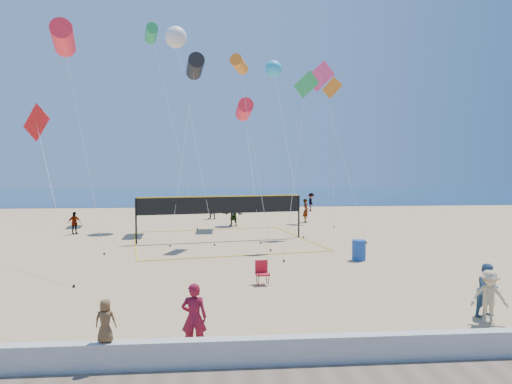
{
  "coord_description": "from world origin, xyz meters",
  "views": [
    {
      "loc": [
        -0.34,
        -12.59,
        4.25
      ],
      "look_at": [
        0.88,
        2.0,
        3.48
      ],
      "focal_mm": 32.0,
      "sensor_mm": 36.0,
      "label": 1
    }
  ],
  "objects": [
    {
      "name": "bystander_a",
      "position": [
        7.34,
        -0.34,
        0.76
      ],
      "size": [
        0.89,
        0.79,
        1.53
      ],
      "primitive_type": "imported",
      "rotation": [
        0.0,
        0.0,
        0.34
      ],
      "color": "#31547C",
      "rests_on": "ground"
    },
    {
      "name": "kite_0",
      "position": [
        -8.38,
        12.4,
        11.05
      ],
      "size": [
        3.35,
        3.76,
        11.78
      ],
      "rotation": [
        0.0,
        0.0,
        0.23
      ],
      "color": "#FF2336",
      "rests_on": "ground"
    },
    {
      "name": "volleyball_net",
      "position": [
        -0.15,
        13.98,
        1.82
      ],
      "size": [
        11.48,
        11.36,
        2.63
      ],
      "rotation": [
        0.0,
        0.0,
        0.19
      ],
      "color": "black",
      "rests_on": "ground"
    },
    {
      "name": "kite_7",
      "position": [
        4.09,
        23.65,
        12.09
      ],
      "size": [
        1.52,
        9.86,
        12.76
      ],
      "rotation": [
        0.0,
        0.0,
        0.16
      ],
      "color": "#27B0E0",
      "rests_on": "ground"
    },
    {
      "name": "seawall",
      "position": [
        0.0,
        -3.0,
        0.3
      ],
      "size": [
        32.0,
        0.3,
        0.6
      ],
      "primitive_type": "cube",
      "color": "silver",
      "rests_on": "ground"
    },
    {
      "name": "woman",
      "position": [
        -0.9,
        -2.19,
        0.81
      ],
      "size": [
        0.61,
        0.42,
        1.61
      ],
      "primitive_type": "imported",
      "rotation": [
        0.0,
        0.0,
        3.08
      ],
      "color": "maroon",
      "rests_on": "ground"
    },
    {
      "name": "kite_9",
      "position": [
        8.85,
        23.73,
        10.15
      ],
      "size": [
        1.78,
        5.25,
        11.61
      ],
      "rotation": [
        0.0,
        0.0,
        -0.34
      ],
      "color": "orange",
      "rests_on": "ground"
    },
    {
      "name": "kite_5",
      "position": [
        6.25,
        16.06,
        9.65
      ],
      "size": [
        2.84,
        4.14,
        11.05
      ],
      "rotation": [
        0.0,
        0.0,
        0.3
      ],
      "color": "#ED3C7D",
      "rests_on": "ground"
    },
    {
      "name": "far_person_2",
      "position": [
        6.51,
        22.49,
        0.92
      ],
      "size": [
        0.47,
        0.69,
        1.85
      ],
      "primitive_type": "imported",
      "rotation": [
        0.0,
        0.0,
        1.53
      ],
      "color": "gray",
      "rests_on": "ground"
    },
    {
      "name": "kite_6",
      "position": [
        -3.28,
        20.85,
        13.58
      ],
      "size": [
        3.67,
        9.48,
        14.36
      ],
      "rotation": [
        0.0,
        0.0,
        -0.16
      ],
      "color": "white",
      "rests_on": "ground"
    },
    {
      "name": "kite_1",
      "position": [
        -1.86,
        19.2,
        11.19
      ],
      "size": [
        1.81,
        8.48,
        11.91
      ],
      "rotation": [
        0.0,
        0.0,
        0.13
      ],
      "color": "black",
      "rests_on": "ground"
    },
    {
      "name": "ocean",
      "position": [
        0.0,
        62.0,
        0.01
      ],
      "size": [
        140.0,
        50.0,
        0.03
      ],
      "primitive_type": "cube",
      "color": "#102D4E",
      "rests_on": "ground"
    },
    {
      "name": "kite_3",
      "position": [
        -9.36,
        11.27,
        6.28
      ],
      "size": [
        4.96,
        8.24,
        7.53
      ],
      "rotation": [
        0.0,
        0.0,
        -0.35
      ],
      "color": "red",
      "rests_on": "ground"
    },
    {
      "name": "far_person_4",
      "position": [
        8.88,
        31.86,
        0.89
      ],
      "size": [
        1.01,
        1.3,
        1.78
      ],
      "primitive_type": "imported",
      "rotation": [
        0.0,
        0.0,
        1.23
      ],
      "color": "gray",
      "rests_on": "ground"
    },
    {
      "name": "kite_2",
      "position": [
        0.89,
        13.35,
        10.06
      ],
      "size": [
        2.07,
        3.9,
        10.53
      ],
      "rotation": [
        0.0,
        0.0,
        -0.31
      ],
      "color": "orange",
      "rests_on": "ground"
    },
    {
      "name": "kite_8",
      "position": [
        -5.64,
        25.27,
        15.07
      ],
      "size": [
        4.61,
        7.53,
        15.69
      ],
      "rotation": [
        0.0,
        0.0,
        0.21
      ],
      "color": "green",
      "rests_on": "ground"
    },
    {
      "name": "camp_chair",
      "position": [
        1.26,
        3.82,
        0.48
      ],
      "size": [
        0.52,
        0.63,
        0.96
      ],
      "rotation": [
        0.0,
        0.0,
        0.13
      ],
      "color": "red",
      "rests_on": "ground"
    },
    {
      "name": "trash_barrel",
      "position": [
        6.13,
        7.76,
        0.47
      ],
      "size": [
        0.83,
        0.83,
        0.94
      ],
      "primitive_type": "cylinder",
      "rotation": [
        0.0,
        0.0,
        -0.43
      ],
      "color": "#17429B",
      "rests_on": "ground"
    },
    {
      "name": "far_person_1",
      "position": [
        0.79,
        20.95,
        0.82
      ],
      "size": [
        1.59,
        0.84,
        1.63
      ],
      "primitive_type": "imported",
      "rotation": [
        0.0,
        0.0,
        -0.25
      ],
      "color": "gray",
      "rests_on": "ground"
    },
    {
      "name": "bystander_b",
      "position": [
        7.03,
        -0.9,
        0.74
      ],
      "size": [
        1.07,
        0.79,
        1.47
      ],
      "primitive_type": "imported",
      "rotation": [
        0.0,
        0.0,
        -0.28
      ],
      "color": "tan",
      "rests_on": "ground"
    },
    {
      "name": "far_person_0",
      "position": [
        -9.55,
        17.38,
        0.73
      ],
      "size": [
        0.88,
        0.82,
        1.45
      ],
      "primitive_type": "imported",
      "rotation": [
        0.0,
        0.0,
        0.7
      ],
      "color": "gray",
      "rests_on": "ground"
    },
    {
      "name": "kite_4",
      "position": [
        4.31,
        11.55,
        8.19
      ],
      "size": [
        2.58,
        4.42,
        9.5
      ],
      "rotation": [
        0.0,
        0.0,
        0.43
      ],
      "color": "green",
      "rests_on": "ground"
    },
    {
      "name": "ground",
      "position": [
        0.0,
        0.0,
        0.0
      ],
      "size": [
        120.0,
        120.0,
        0.0
      ],
      "primitive_type": "plane",
      "color": "tan",
      "rests_on": "ground"
    },
    {
      "name": "kite_10",
      "position": [
        1.57,
        20.29,
        8.44
      ],
      "size": [
        1.19,
        8.86,
        9.15
      ],
      "rotation": [
        0.0,
        0.0,
        0.04
      ],
      "color": "#FF2336",
      "rests_on": "ground"
    },
    {
      "name": "far_person_3",
      "position": [
        -0.79,
        25.37,
        0.91
      ],
      "size": [
        1.08,
        0.98,
        1.81
      ],
      "primitive_type": "imported",
      "rotation": [
        0.0,
        0.0,
        -0.4
      ],
      "color": "gray",
      "rests_on": "ground"
    },
    {
      "name": "toddler",
      "position": [
        -2.7,
        -2.97,
        1.05
      ],
      "size": [
        0.46,
        0.32,
        0.91
      ],
      "primitive_type": "imported",
      "rotation": [
        0.0,
        0.0,
        3.07
      ],
      "color": "brown",
      "rests_on": "seawall"
    }
  ]
}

